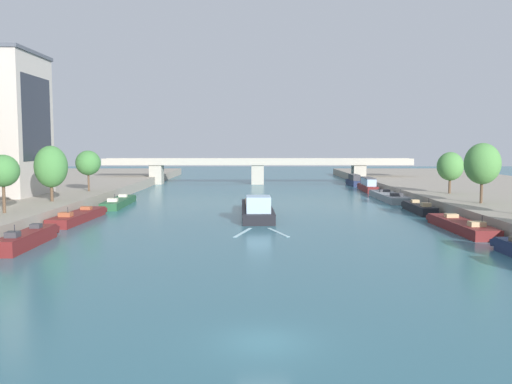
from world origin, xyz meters
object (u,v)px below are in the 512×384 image
(moored_boat_left_upstream, at_px, (76,216))
(tree_right_third, at_px, (479,164))
(tree_left_by_lamp, at_px, (0,171))
(tree_right_distant, at_px, (447,166))
(moored_boat_right_far, at_px, (458,225))
(moored_boat_right_lone, at_px, (386,196))
(moored_boat_left_midway, at_px, (25,239))
(moored_boat_left_end, at_px, (116,202))
(moored_boat_right_near, at_px, (351,181))
(tree_left_midway, at_px, (85,163))
(moored_boat_right_downstream, at_px, (416,208))
(bridge_far, at_px, (255,167))
(moored_boat_right_end, at_px, (365,185))
(tree_left_far, at_px, (48,167))
(barge_midriver, at_px, (254,209))

(moored_boat_left_upstream, xyz_separation_m, tree_right_third, (49.07, 3.24, 6.13))
(tree_left_by_lamp, relative_size, tree_right_distant, 1.01)
(moored_boat_right_far, bearing_deg, moored_boat_right_lone, 89.39)
(moored_boat_left_midway, height_order, tree_left_by_lamp, tree_left_by_lamp)
(moored_boat_left_midway, distance_m, tree_right_third, 52.36)
(moored_boat_left_end, xyz_separation_m, tree_right_third, (48.35, -12.87, 6.13))
(moored_boat_right_near, bearing_deg, tree_right_third, -83.08)
(moored_boat_left_end, relative_size, tree_left_by_lamp, 2.36)
(moored_boat_right_far, bearing_deg, moored_boat_right_near, 89.88)
(moored_boat_left_midway, height_order, tree_left_midway, tree_left_midway)
(tree_right_distant, bearing_deg, moored_boat_right_far, -107.08)
(moored_boat_right_downstream, relative_size, tree_right_third, 1.38)
(moored_boat_right_near, relative_size, tree_right_third, 1.35)
(moored_boat_right_downstream, bearing_deg, tree_left_by_lamp, -163.44)
(moored_boat_right_lone, height_order, bridge_far, bridge_far)
(moored_boat_right_end, bearing_deg, moored_boat_left_upstream, -136.12)
(moored_boat_right_lone, xyz_separation_m, bridge_far, (-21.50, 35.28, 3.29))
(moored_boat_left_midway, distance_m, moored_boat_right_far, 42.76)
(tree_left_far, bearing_deg, tree_left_by_lamp, -92.98)
(moored_boat_left_upstream, relative_size, tree_left_far, 1.97)
(tree_left_by_lamp, xyz_separation_m, tree_left_far, (0.61, 11.80, -0.03))
(moored_boat_right_downstream, height_order, tree_right_distant, tree_right_distant)
(barge_midriver, height_order, tree_left_far, tree_left_far)
(tree_left_by_lamp, height_order, bridge_far, tree_left_by_lamp)
(bridge_far, bearing_deg, moored_boat_left_midway, -105.31)
(moored_boat_right_downstream, distance_m, tree_right_third, 9.95)
(barge_midriver, xyz_separation_m, moored_boat_left_upstream, (-21.18, -4.18, -0.39))
(moored_boat_left_upstream, height_order, tree_left_midway, tree_left_midway)
(moored_boat_right_end, distance_m, tree_right_third, 38.88)
(moored_boat_right_end, xyz_separation_m, tree_right_distant, (7.08, -24.59, 4.68))
(barge_midriver, xyz_separation_m, moored_boat_right_downstream, (21.67, 3.92, -0.34))
(moored_boat_left_end, relative_size, tree_right_third, 1.96)
(moored_boat_right_end, distance_m, tree_left_midway, 52.49)
(moored_boat_left_midway, relative_size, tree_right_distant, 1.78)
(moored_boat_left_midway, xyz_separation_m, moored_boat_right_end, (42.16, 57.11, 0.41))
(barge_midriver, xyz_separation_m, moored_boat_left_end, (-20.46, 11.92, -0.40))
(barge_midriver, xyz_separation_m, moored_boat_right_end, (21.68, 37.04, 0.17))
(moored_boat_left_midway, xyz_separation_m, moored_boat_left_upstream, (-0.70, 15.89, -0.15))
(tree_right_distant, bearing_deg, tree_left_by_lamp, -157.58)
(moored_boat_left_midway, relative_size, bridge_far, 0.16)
(moored_boat_right_near, bearing_deg, moored_boat_right_downstream, -89.84)
(tree_left_by_lamp, height_order, tree_right_third, tree_right_third)
(barge_midriver, bearing_deg, bridge_far, 89.75)
(moored_boat_right_downstream, height_order, moored_boat_right_lone, moored_boat_right_downstream)
(moored_boat_right_downstream, bearing_deg, tree_left_far, -176.83)
(moored_boat_right_near, xyz_separation_m, tree_right_third, (6.35, -52.29, 5.62))
(moored_boat_right_far, relative_size, tree_right_distant, 2.26)
(barge_midriver, xyz_separation_m, moored_boat_left_midway, (-20.48, -20.08, -0.24))
(moored_boat_left_midway, xyz_separation_m, moored_boat_left_end, (0.02, 32.00, -0.16))
(tree_left_by_lamp, relative_size, tree_left_far, 0.87)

